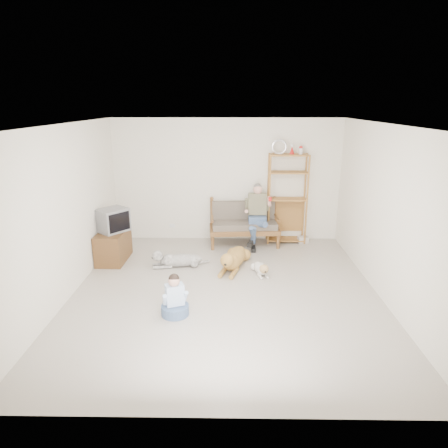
{
  "coord_description": "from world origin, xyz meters",
  "views": [
    {
      "loc": [
        0.07,
        -5.98,
        3.01
      ],
      "look_at": [
        -0.03,
        1.0,
        0.88
      ],
      "focal_mm": 32.0,
      "sensor_mm": 36.0,
      "label": 1
    }
  ],
  "objects_px": {
    "loveseat": "(244,223)",
    "tv_stand": "(113,246)",
    "etagere": "(287,198)",
    "golden_retriever": "(233,259)"
  },
  "relations": [
    {
      "from": "loveseat",
      "to": "tv_stand",
      "type": "bearing_deg",
      "value": -162.22
    },
    {
      "from": "tv_stand",
      "to": "golden_retriever",
      "type": "relative_size",
      "value": 0.65
    },
    {
      "from": "tv_stand",
      "to": "golden_retriever",
      "type": "distance_m",
      "value": 2.4
    },
    {
      "from": "etagere",
      "to": "tv_stand",
      "type": "height_order",
      "value": "etagere"
    },
    {
      "from": "etagere",
      "to": "tv_stand",
      "type": "distance_m",
      "value": 3.81
    },
    {
      "from": "etagere",
      "to": "tv_stand",
      "type": "relative_size",
      "value": 2.49
    },
    {
      "from": "loveseat",
      "to": "golden_retriever",
      "type": "bearing_deg",
      "value": -103.87
    },
    {
      "from": "loveseat",
      "to": "tv_stand",
      "type": "distance_m",
      "value": 2.82
    },
    {
      "from": "etagere",
      "to": "loveseat",
      "type": "bearing_deg",
      "value": -170.6
    },
    {
      "from": "loveseat",
      "to": "etagere",
      "type": "bearing_deg",
      "value": 5.73
    }
  ]
}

